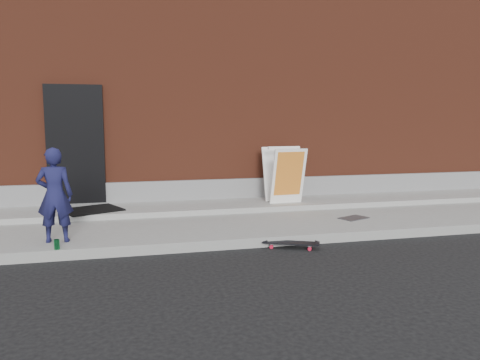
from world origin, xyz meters
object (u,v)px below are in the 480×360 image
object	(u,v)px
skateboard	(291,243)
pizza_sign	(284,174)
child	(55,195)
soda_can	(57,244)

from	to	relation	value
skateboard	pizza_sign	bearing A→B (deg)	73.46
child	skateboard	bearing A→B (deg)	171.24
skateboard	pizza_sign	distance (m)	2.58
child	pizza_sign	size ratio (longest dim) A/B	1.22
skateboard	soda_can	xyz separation A→B (m)	(-3.24, 0.17, 0.14)
child	skateboard	xyz separation A→B (m)	(3.29, -0.59, -0.75)
child	pizza_sign	world-z (taller)	child
skateboard	child	bearing A→B (deg)	169.83
pizza_sign	soda_can	world-z (taller)	pizza_sign
skateboard	soda_can	bearing A→B (deg)	177.00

